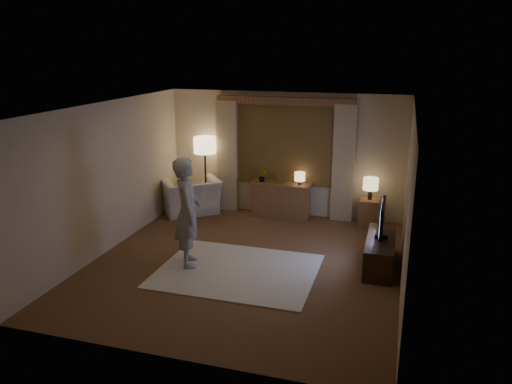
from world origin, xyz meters
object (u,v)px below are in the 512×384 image
at_px(armchair, 190,196).
at_px(person, 188,212).
at_px(tv_stand, 380,252).
at_px(side_table, 369,213).
at_px(sideboard, 281,201).

xyz_separation_m(armchair, person, (1.08, -2.50, 0.54)).
distance_m(armchair, tv_stand, 4.43).
bearing_deg(tv_stand, armchair, 157.81).
relative_size(side_table, tv_stand, 0.40).
xyz_separation_m(sideboard, armchair, (-1.93, -0.31, 0.03)).
bearing_deg(tv_stand, person, -164.61).
bearing_deg(side_table, armchair, -176.10).
distance_m(tv_stand, person, 3.20).
relative_size(armchair, side_table, 2.09).
bearing_deg(armchair, person, 74.20).
relative_size(sideboard, side_table, 2.14).
distance_m(armchair, side_table, 3.78).
bearing_deg(person, side_table, -69.23).
distance_m(sideboard, armchair, 1.96).
relative_size(armchair, person, 0.65).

